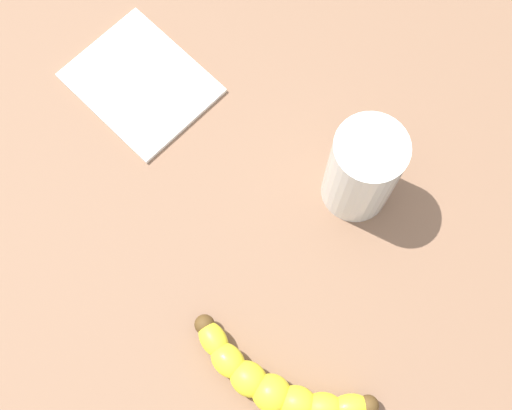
{
  "coord_description": "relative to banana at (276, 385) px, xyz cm",
  "views": [
    {
      "loc": [
        -4.26,
        18.76,
        73.46
      ],
      "look_at": [
        1.66,
        -2.58,
        5.0
      ],
      "focal_mm": 47.17,
      "sensor_mm": 36.0,
      "label": 1
    }
  ],
  "objects": [
    {
      "name": "folded_napkin",
      "position": [
        23.95,
        -28.81,
        -1.58
      ],
      "size": [
        19.88,
        18.72,
        0.6
      ],
      "primitive_type": "cube",
      "rotation": [
        0.0,
        0.0,
        -0.51
      ],
      "color": "white",
      "rests_on": "wooden_tabletop"
    },
    {
      "name": "banana",
      "position": [
        0.0,
        0.0,
        0.0
      ],
      "size": [
        19.84,
        7.99,
        3.77
      ],
      "rotation": [
        0.0,
        0.0,
        2.96
      ],
      "color": "yellow",
      "rests_on": "wooden_tabletop"
    },
    {
      "name": "wooden_tabletop",
      "position": [
        5.18,
        -14.85,
        -3.38
      ],
      "size": [
        120.0,
        120.0,
        3.0
      ],
      "primitive_type": "cube",
      "color": "brown",
      "rests_on": "ground"
    },
    {
      "name": "smoothie_glass",
      "position": [
        -3.02,
        -22.6,
        4.1
      ],
      "size": [
        7.37,
        7.37,
        12.49
      ],
      "color": "silver",
      "rests_on": "wooden_tabletop"
    }
  ]
}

